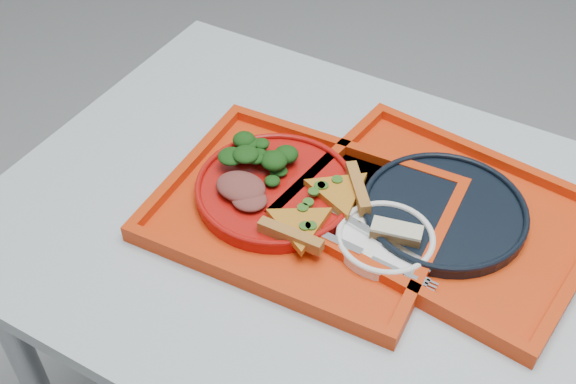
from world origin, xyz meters
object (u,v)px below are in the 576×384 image
Objects in this scene: dessert_bar at (396,232)px; tray_main at (302,213)px; navy_plate at (444,213)px; dinner_plate at (276,191)px; tray_far at (442,219)px.

tray_main is at bearing 170.82° from dessert_bar.
navy_plate is at bearing 52.03° from dessert_bar.
tray_main is at bearing -153.30° from navy_plate.
dessert_bar reaches higher than navy_plate.
dessert_bar reaches higher than dinner_plate.
dessert_bar is (0.16, 0.01, 0.03)m from tray_main.
dessert_bar is at bearing -115.31° from navy_plate.
tray_far is at bearing -153.43° from navy_plate.
dessert_bar is (0.21, -0.00, 0.02)m from dinner_plate.
navy_plate is 0.10m from dessert_bar.
navy_plate is (0.26, 0.09, -0.00)m from dinner_plate.
dinner_plate is at bearing 166.68° from tray_main.
navy_plate is (0.20, 0.10, 0.01)m from tray_main.
dessert_bar reaches higher than tray_far.
navy_plate is at bearing 23.68° from tray_main.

